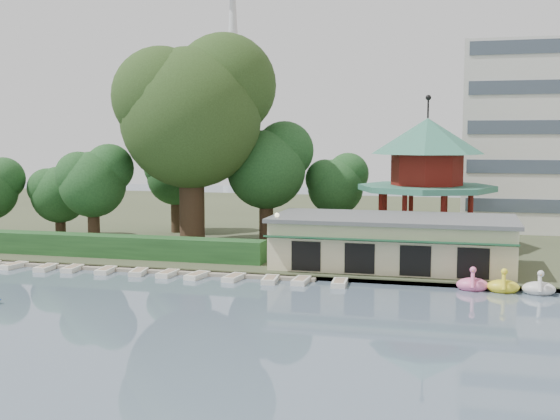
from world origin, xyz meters
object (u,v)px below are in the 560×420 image
(dock, at_px, (106,268))
(boathouse, at_px, (393,241))
(big_tree, at_px, (193,107))
(pavilion, at_px, (427,170))

(dock, bearing_deg, boathouse, 12.24)
(dock, height_order, boathouse, boathouse)
(dock, relative_size, boathouse, 1.83)
(dock, height_order, big_tree, big_tree)
(dock, relative_size, big_tree, 1.74)
(boathouse, bearing_deg, dock, -167.76)
(pavilion, relative_size, big_tree, 0.69)
(pavilion, height_order, big_tree, big_tree)
(dock, relative_size, pavilion, 2.52)
(pavilion, distance_m, big_tree, 21.90)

